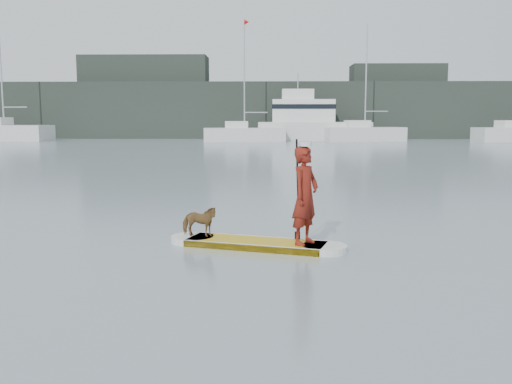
{
  "coord_description": "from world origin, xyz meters",
  "views": [
    {
      "loc": [
        4.01,
        -10.38,
        2.33
      ],
      "look_at": [
        3.76,
        -0.32,
        1.0
      ],
      "focal_mm": 40.0,
      "sensor_mm": 36.0,
      "label": 1
    }
  ],
  "objects_px": {
    "paddleboard": "(256,244)",
    "dog": "(199,221)",
    "paddler": "(305,196)",
    "motor_yacht_a": "(309,121)",
    "sailboat_e": "(364,133)",
    "sailboat_d": "(244,133)",
    "sailboat_b": "(4,131)"
  },
  "relations": [
    {
      "from": "sailboat_e",
      "to": "motor_yacht_a",
      "type": "height_order",
      "value": "sailboat_e"
    },
    {
      "from": "paddler",
      "to": "sailboat_e",
      "type": "xyz_separation_m",
      "value": [
        8.4,
        45.29,
        -0.19
      ]
    },
    {
      "from": "paddler",
      "to": "motor_yacht_a",
      "type": "relative_size",
      "value": 0.15
    },
    {
      "from": "paddler",
      "to": "motor_yacht_a",
      "type": "distance_m",
      "value": 47.19
    },
    {
      "from": "paddleboard",
      "to": "sailboat_b",
      "type": "relative_size",
      "value": 0.23
    },
    {
      "from": "paddleboard",
      "to": "sailboat_d",
      "type": "distance_m",
      "value": 44.24
    },
    {
      "from": "paddleboard",
      "to": "paddler",
      "type": "bearing_deg",
      "value": -0.0
    },
    {
      "from": "dog",
      "to": "sailboat_d",
      "type": "height_order",
      "value": "sailboat_d"
    },
    {
      "from": "paddler",
      "to": "dog",
      "type": "distance_m",
      "value": 2.09
    },
    {
      "from": "paddleboard",
      "to": "motor_yacht_a",
      "type": "distance_m",
      "value": 47.03
    },
    {
      "from": "sailboat_e",
      "to": "motor_yacht_a",
      "type": "xyz_separation_m",
      "value": [
        -5.14,
        1.78,
        1.07
      ]
    },
    {
      "from": "dog",
      "to": "motor_yacht_a",
      "type": "height_order",
      "value": "motor_yacht_a"
    },
    {
      "from": "sailboat_d",
      "to": "sailboat_b",
      "type": "bearing_deg",
      "value": 172.45
    },
    {
      "from": "paddleboard",
      "to": "sailboat_e",
      "type": "height_order",
      "value": "sailboat_e"
    },
    {
      "from": "paddleboard",
      "to": "paddler",
      "type": "xyz_separation_m",
      "value": [
        0.86,
        -0.26,
        0.91
      ]
    },
    {
      "from": "paddleboard",
      "to": "sailboat_b",
      "type": "distance_m",
      "value": 52.13
    },
    {
      "from": "dog",
      "to": "sailboat_b",
      "type": "relative_size",
      "value": 0.05
    },
    {
      "from": "paddleboard",
      "to": "dog",
      "type": "distance_m",
      "value": 1.16
    },
    {
      "from": "sailboat_e",
      "to": "sailboat_d",
      "type": "bearing_deg",
      "value": 173.48
    },
    {
      "from": "dog",
      "to": "motor_yacht_a",
      "type": "distance_m",
      "value": 46.8
    },
    {
      "from": "paddleboard",
      "to": "dog",
      "type": "bearing_deg",
      "value": -180.0
    },
    {
      "from": "sailboat_d",
      "to": "sailboat_e",
      "type": "height_order",
      "value": "sailboat_d"
    },
    {
      "from": "sailboat_d",
      "to": "paddleboard",
      "type": "bearing_deg",
      "value": -91.92
    },
    {
      "from": "sailboat_e",
      "to": "sailboat_b",
      "type": "bearing_deg",
      "value": 168.79
    },
    {
      "from": "sailboat_e",
      "to": "motor_yacht_a",
      "type": "distance_m",
      "value": 5.55
    },
    {
      "from": "motor_yacht_a",
      "to": "sailboat_b",
      "type": "bearing_deg",
      "value": -176.87
    },
    {
      "from": "dog",
      "to": "sailboat_d",
      "type": "bearing_deg",
      "value": 9.14
    },
    {
      "from": "sailboat_e",
      "to": "paddler",
      "type": "bearing_deg",
      "value": -111.29
    },
    {
      "from": "motor_yacht_a",
      "to": "paddler",
      "type": "bearing_deg",
      "value": -93.74
    },
    {
      "from": "paddler",
      "to": "dog",
      "type": "height_order",
      "value": "paddler"
    },
    {
      "from": "sailboat_b",
      "to": "sailboat_d",
      "type": "bearing_deg",
      "value": 8.21
    },
    {
      "from": "paddleboard",
      "to": "motor_yacht_a",
      "type": "relative_size",
      "value": 0.29
    }
  ]
}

